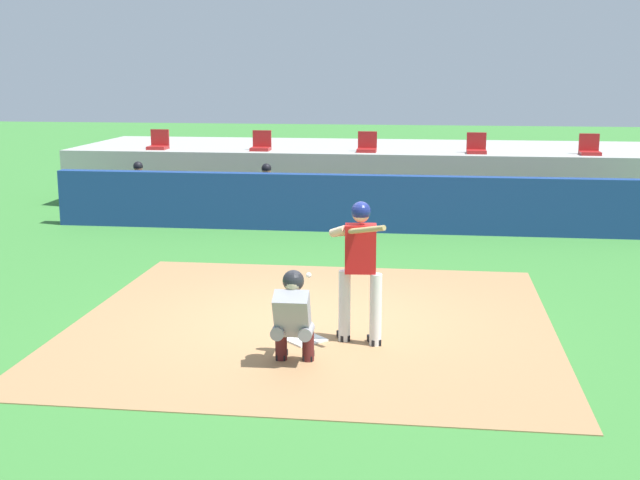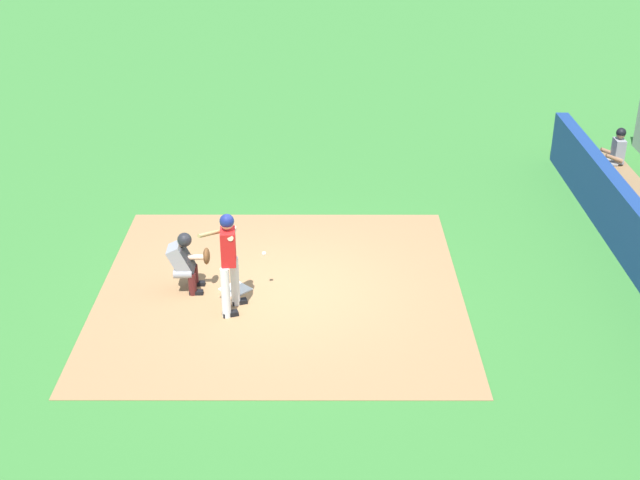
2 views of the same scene
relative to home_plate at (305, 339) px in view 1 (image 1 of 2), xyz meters
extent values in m
plane|color=#387A33|center=(0.00, 0.80, -0.02)|extent=(80.00, 80.00, 0.00)
cube|color=#9E754C|center=(0.00, 0.80, -0.02)|extent=(6.40, 6.40, 0.01)
cube|color=white|center=(0.00, 0.00, 0.00)|extent=(0.62, 0.62, 0.02)
cylinder|color=silver|center=(0.50, 0.05, 0.44)|extent=(0.15, 0.15, 0.92)
cylinder|color=silver|center=(0.90, -0.06, 0.44)|extent=(0.15, 0.15, 0.92)
cube|color=red|center=(0.70, 0.00, 1.20)|extent=(0.40, 0.27, 0.60)
sphere|color=beige|center=(0.70, 0.00, 1.63)|extent=(0.21, 0.21, 0.21)
sphere|color=navy|center=(0.70, 0.00, 1.66)|extent=(0.24, 0.24, 0.24)
cylinder|color=beige|center=(0.42, 0.00, 1.41)|extent=(0.26, 0.23, 0.17)
cylinder|color=beige|center=(0.61, 0.06, 1.41)|extent=(0.57, 0.10, 0.18)
cylinder|color=tan|center=(0.67, -0.18, 1.45)|extent=(0.72, 0.55, 0.24)
cube|color=black|center=(0.48, 0.11, 0.02)|extent=(0.20, 0.28, 0.09)
cube|color=black|center=(0.88, -0.01, 0.02)|extent=(0.20, 0.28, 0.09)
cylinder|color=gray|center=(-0.16, -0.89, 0.40)|extent=(0.17, 0.32, 0.16)
cylinder|color=#4C1919|center=(-0.17, -0.74, 0.19)|extent=(0.14, 0.14, 0.42)
cube|color=black|center=(-0.17, -0.68, 0.02)|extent=(0.11, 0.24, 0.08)
cylinder|color=gray|center=(0.16, -0.89, 0.40)|extent=(0.17, 0.32, 0.16)
cylinder|color=#4C1919|center=(0.15, -0.74, 0.19)|extent=(0.14, 0.14, 0.42)
cube|color=black|center=(0.15, -0.68, 0.02)|extent=(0.11, 0.24, 0.08)
cube|color=gray|center=(0.00, -0.94, 0.62)|extent=(0.41, 0.45, 0.57)
cube|color=#2D2D33|center=(0.00, -0.82, 0.62)|extent=(0.39, 0.26, 0.45)
sphere|color=beige|center=(0.00, -0.86, 0.96)|extent=(0.21, 0.21, 0.21)
sphere|color=#232328|center=(0.00, -0.84, 0.98)|extent=(0.25, 0.25, 0.25)
cylinder|color=beige|center=(-0.05, -0.71, 0.62)|extent=(0.11, 0.45, 0.10)
ellipsoid|color=brown|center=(-0.09, -0.49, 0.62)|extent=(0.28, 0.13, 0.30)
sphere|color=white|center=(-0.02, 0.52, 0.70)|extent=(0.07, 0.07, 0.07)
cube|color=navy|center=(0.00, 7.30, 0.58)|extent=(13.00, 0.30, 1.20)
cube|color=olive|center=(0.00, 8.30, 0.20)|extent=(11.80, 0.44, 0.45)
cylinder|color=#939399|center=(-5.20, 8.05, 0.47)|extent=(0.15, 0.40, 0.15)
cylinder|color=#939399|center=(-5.20, 7.85, 0.20)|extent=(0.13, 0.13, 0.45)
cube|color=maroon|center=(-5.20, 7.80, 0.02)|extent=(0.11, 0.24, 0.08)
cylinder|color=#939399|center=(-4.94, 8.05, 0.47)|extent=(0.15, 0.40, 0.15)
cylinder|color=#939399|center=(-4.94, 7.85, 0.20)|extent=(0.13, 0.13, 0.45)
cube|color=maroon|center=(-4.94, 7.80, 0.02)|extent=(0.11, 0.24, 0.08)
cube|color=gray|center=(-5.07, 8.27, 0.74)|extent=(0.36, 0.22, 0.54)
sphere|color=#996B4C|center=(-5.07, 8.27, 1.13)|extent=(0.20, 0.20, 0.20)
sphere|color=black|center=(-5.07, 8.27, 1.17)|extent=(0.22, 0.22, 0.22)
cylinder|color=#996B4C|center=(-5.27, 8.13, 0.63)|extent=(0.09, 0.41, 0.22)
cylinder|color=#996B4C|center=(-4.87, 8.13, 0.63)|extent=(0.09, 0.41, 0.22)
cylinder|color=#939399|center=(-2.23, 8.05, 0.47)|extent=(0.15, 0.40, 0.15)
cylinder|color=#939399|center=(-2.23, 7.85, 0.20)|extent=(0.13, 0.13, 0.45)
cube|color=maroon|center=(-2.23, 7.80, 0.02)|extent=(0.11, 0.24, 0.08)
cylinder|color=#939399|center=(-1.97, 8.05, 0.47)|extent=(0.15, 0.40, 0.15)
cylinder|color=#939399|center=(-1.97, 7.85, 0.20)|extent=(0.13, 0.13, 0.45)
cube|color=maroon|center=(-1.97, 7.80, 0.02)|extent=(0.11, 0.24, 0.08)
cube|color=gray|center=(-2.10, 8.27, 0.74)|extent=(0.36, 0.22, 0.54)
sphere|color=#996B4C|center=(-2.10, 8.27, 1.13)|extent=(0.20, 0.20, 0.20)
sphere|color=black|center=(-2.10, 8.27, 1.17)|extent=(0.22, 0.22, 0.22)
cylinder|color=#996B4C|center=(-2.30, 8.13, 0.63)|extent=(0.09, 0.41, 0.22)
cylinder|color=#996B4C|center=(-1.90, 8.13, 0.63)|extent=(0.09, 0.41, 0.22)
cube|color=#9E9E99|center=(0.00, 11.70, 0.68)|extent=(15.00, 4.40, 1.40)
cube|color=#A51E1E|center=(-5.20, 10.10, 1.42)|extent=(0.46, 0.46, 0.08)
cube|color=#A51E1E|center=(-5.20, 10.30, 1.66)|extent=(0.46, 0.06, 0.40)
cube|color=#A51E1E|center=(-2.60, 10.10, 1.42)|extent=(0.46, 0.46, 0.08)
cube|color=#A51E1E|center=(-2.60, 10.30, 1.66)|extent=(0.46, 0.06, 0.40)
cube|color=#A51E1E|center=(0.00, 10.10, 1.42)|extent=(0.46, 0.46, 0.08)
cube|color=#A51E1E|center=(0.00, 10.30, 1.66)|extent=(0.46, 0.06, 0.40)
cube|color=#A51E1E|center=(2.60, 10.10, 1.42)|extent=(0.46, 0.46, 0.08)
cube|color=#A51E1E|center=(2.60, 10.30, 1.66)|extent=(0.46, 0.06, 0.40)
cube|color=#A51E1E|center=(5.20, 10.10, 1.42)|extent=(0.46, 0.46, 0.08)
cube|color=#A51E1E|center=(5.20, 10.30, 1.66)|extent=(0.46, 0.06, 0.40)
camera|label=1|loc=(1.52, -10.00, 3.37)|focal=46.99mm
camera|label=2|loc=(13.12, 1.52, 7.47)|focal=47.73mm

